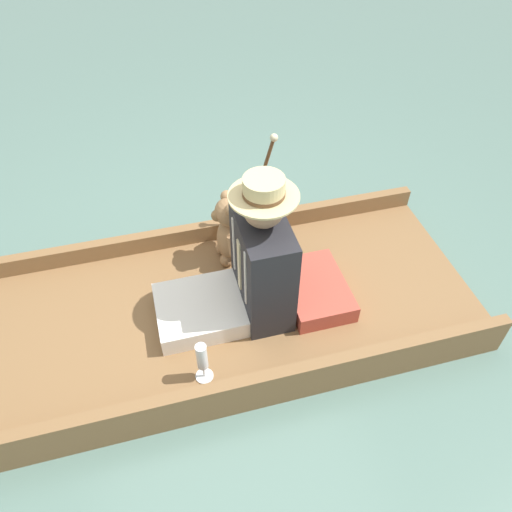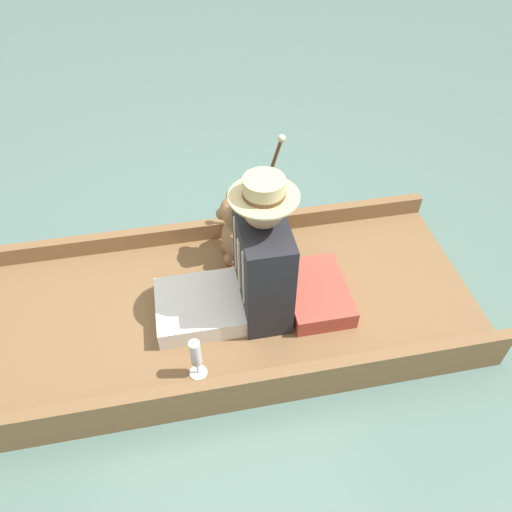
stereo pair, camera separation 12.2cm
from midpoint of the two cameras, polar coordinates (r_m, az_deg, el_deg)
name	(u,v)px [view 2 (the right image)]	position (r m, az deg, el deg)	size (l,w,h in m)	color
ground_plane	(225,317)	(2.82, -2.33, -7.03)	(16.00, 16.00, 0.00)	slate
punt_boat	(224,309)	(2.76, -2.38, -6.10)	(1.15, 2.71, 0.24)	brown
seat_cushion	(316,293)	(2.72, 8.17, -4.21)	(0.46, 0.32, 0.11)	#B24738
seated_person	(249,268)	(2.48, 0.56, -1.45)	(0.44, 0.72, 0.83)	white
teddy_bear	(234,230)	(2.81, -1.24, 2.98)	(0.31, 0.18, 0.45)	#9E754C
wine_glass	(196,355)	(2.35, -5.40, -11.27)	(0.09, 0.09, 0.25)	silver
walking_cane	(267,181)	(2.81, 2.56, 8.52)	(0.04, 0.22, 0.71)	brown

